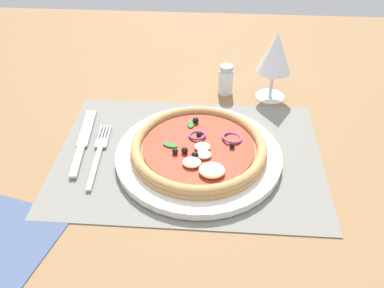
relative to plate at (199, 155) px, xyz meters
The scene contains 9 objects.
ground_plane 3.05cm from the plate, 151.96° to the left, with size 190.00×140.00×2.40cm, color olive.
placemat 2.19cm from the plate, 151.96° to the left, with size 47.63×34.28×0.40cm, color slate.
plate is the anchor object (origin of this frame).
pizza 1.78cm from the plate, 64.71° to the right, with size 23.96×23.96×2.59cm.
fork 18.11cm from the plate, behind, with size 2.72×18.06×0.44cm.
knife 22.10cm from the plate, behind, with size 3.64×20.06×0.62cm.
wine_glass 28.06cm from the plate, 57.11° to the left, with size 7.20×7.20×14.90cm.
napkin 33.71cm from the plate, 144.86° to the right, with size 15.61×14.05×0.36cm, color #425175.
pepper_shaker 23.85cm from the plate, 78.81° to the left, with size 3.20×3.20×6.70cm.
Camera 1 is at (4.49, -56.73, 48.10)cm, focal length 38.40 mm.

